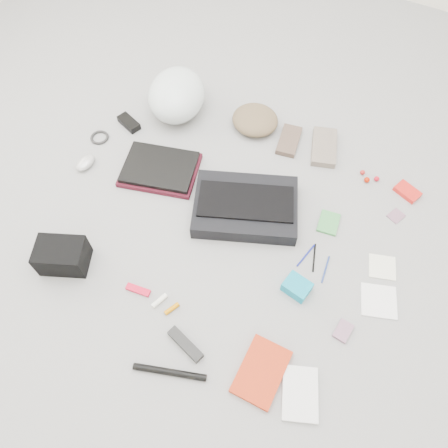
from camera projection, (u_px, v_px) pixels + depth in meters
The scene contains 33 objects.
ground_plane at pixel (224, 230), 1.85m from camera, with size 4.00×4.00×0.00m, color gray.
messenger_bag at pixel (245, 207), 1.87m from camera, with size 0.44×0.31×0.07m, color black.
bag_flap at pixel (246, 201), 1.83m from camera, with size 0.40×0.18×0.01m, color black.
laptop_sleeve at pixel (160, 170), 2.00m from camera, with size 0.34×0.26×0.02m, color #450E1B.
laptop at pixel (159, 167), 1.99m from camera, with size 0.32×0.23×0.02m, color black.
bike_helmet at pixel (177, 95), 2.13m from camera, with size 0.28×0.34×0.21m, color white.
beanie at pixel (255, 120), 2.13m from camera, with size 0.23×0.22×0.08m, color brown.
mitten_left at pixel (289, 141), 2.10m from camera, with size 0.09×0.18×0.03m, color brown.
mitten_right at pixel (324, 147), 2.07m from camera, with size 0.11×0.22×0.03m, color slate.
power_brick at pixel (129, 123), 2.15m from camera, with size 0.12×0.06×0.03m, color black.
cable_coil at pixel (100, 137), 2.12m from camera, with size 0.09×0.09×0.01m, color black.
mouse at pixel (85, 163), 2.02m from camera, with size 0.06×0.11×0.04m, color #AEAEAE.
camera_bag at pixel (62, 256), 1.72m from camera, with size 0.19×0.13×0.12m, color black.
multitool at pixel (138, 290), 1.70m from camera, with size 0.10×0.03×0.02m, color red.
toiletry_tube_white at pixel (159, 301), 1.68m from camera, with size 0.02×0.02×0.07m, color white.
toiletry_tube_orange at pixel (172, 309), 1.66m from camera, with size 0.02×0.02×0.06m, color #C07000.
u_lock at pixel (185, 344), 1.58m from camera, with size 0.15×0.04×0.03m, color black.
bike_pump at pixel (170, 372), 1.54m from camera, with size 0.02×0.02×0.26m, color black.
book_red at pixel (261, 372), 1.54m from camera, with size 0.15×0.22×0.02m, color red.
book_white at pixel (300, 394), 1.50m from camera, with size 0.12×0.18×0.02m, color silver.
notepad at pixel (329, 223), 1.86m from camera, with size 0.08×0.11×0.01m, color #3D8944.
pen_blue at pixel (306, 255), 1.79m from camera, with size 0.01×0.01×0.13m, color navy.
pen_black at pixel (314, 258), 1.78m from camera, with size 0.01×0.01×0.13m, color black.
pen_navy at pixel (325, 269), 1.75m from camera, with size 0.01×0.01×0.12m, color navy.
accordion_wallet at pixel (297, 287), 1.69m from camera, with size 0.10×0.08×0.05m, color #078AB0.
card_deck at pixel (343, 331), 1.62m from camera, with size 0.05×0.08×0.01m, color gray.
napkin_top at pixel (382, 267), 1.76m from camera, with size 0.11×0.11×0.01m, color silver.
napkin_bottom at pixel (379, 301), 1.68m from camera, with size 0.13×0.13×0.01m, color white.
lollipop_a at pixel (363, 172), 2.00m from camera, with size 0.02×0.02×0.02m, color #A71F1B.
lollipop_b at pixel (367, 180), 1.97m from camera, with size 0.03×0.03×0.03m, color #AD1700.
lollipop_c at pixel (377, 179), 1.98m from camera, with size 0.02×0.02×0.02m, color red.
altoids_tin at pixel (407, 192), 1.94m from camera, with size 0.11×0.07×0.02m, color red.
stamp_sheet at pixel (396, 216), 1.89m from camera, with size 0.06×0.07×0.00m, color #885C73.
Camera 1 is at (0.45, -0.83, 1.60)m, focal length 35.00 mm.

